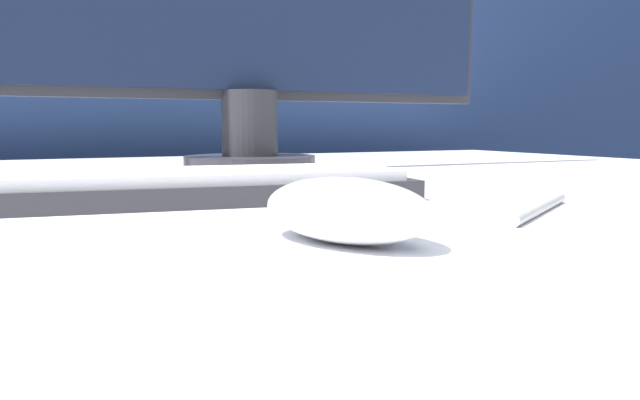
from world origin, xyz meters
TOP-DOWN VIEW (x-y plane):
  - partition_panel at (0.00, 0.73)m, footprint 5.00×0.03m
  - computer_mouse_near at (-0.02, -0.31)m, footprint 0.09×0.12m
  - keyboard at (-0.07, -0.09)m, footprint 0.41×0.17m
  - pen at (0.15, -0.27)m, footprint 0.12×0.08m

SIDE VIEW (x-z plane):
  - partition_panel at x=0.00m, z-range 0.00..1.22m
  - pen at x=0.15m, z-range 0.71..0.71m
  - keyboard at x=-0.07m, z-range 0.70..0.73m
  - computer_mouse_near at x=-0.02m, z-range 0.71..0.74m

